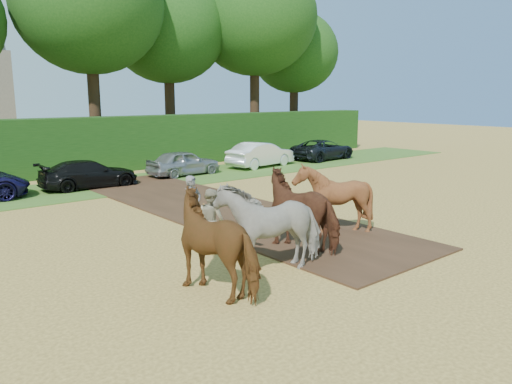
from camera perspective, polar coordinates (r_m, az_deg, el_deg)
name	(u,v)px	position (r m, az deg, el deg)	size (l,w,h in m)	color
ground	(329,265)	(12.60, 8.29, -8.29)	(120.00, 120.00, 0.00)	gold
earth_strip	(215,208)	(18.63, -4.70, -1.81)	(4.50, 17.00, 0.05)	#472D1C
grass_verge	(100,187)	(23.99, -17.35, 0.57)	(50.00, 5.00, 0.03)	#38601E
hedgerow	(64,147)	(27.98, -21.09, 4.82)	(46.00, 1.60, 3.00)	#14380F
spectator_near	(212,220)	(13.44, -5.10, -3.20)	(0.83, 0.65, 1.70)	#B6AF8F
plough_team	(285,216)	(12.92, 3.32, -2.77)	(7.18, 5.80, 2.15)	brown
parked_cars	(94,172)	(24.06, -18.00, 2.21)	(35.88, 2.90, 1.47)	silver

